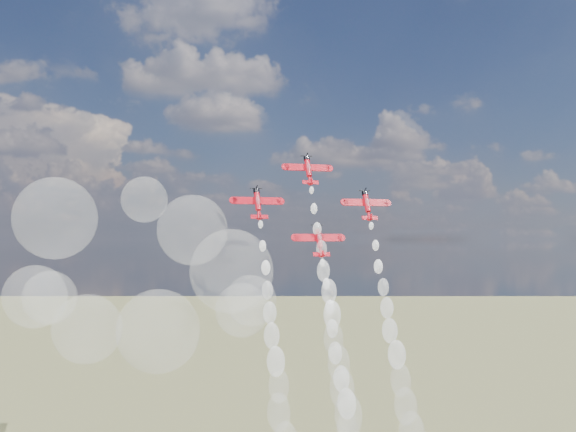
% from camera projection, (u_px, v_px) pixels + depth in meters
% --- Properties ---
extents(plane_lead, '(10.81, 5.36, 7.19)m').
position_uv_depth(plane_lead, '(308.00, 170.00, 156.22)').
color(plane_lead, red).
rests_on(plane_lead, ground).
extents(plane_left, '(10.81, 5.36, 7.19)m').
position_uv_depth(plane_left, '(258.00, 203.00, 148.62)').
color(plane_left, red).
rests_on(plane_left, ground).
extents(plane_right, '(10.81, 5.36, 7.19)m').
position_uv_depth(plane_right, '(367.00, 205.00, 155.65)').
color(plane_right, red).
rests_on(plane_right, ground).
extents(plane_slot, '(10.81, 5.36, 7.19)m').
position_uv_depth(plane_slot, '(319.00, 240.00, 148.05)').
color(plane_slot, red).
rests_on(plane_slot, ground).
extents(smoke_trail_lead, '(5.34, 25.50, 48.61)m').
position_uv_depth(smoke_trail_lead, '(338.00, 361.00, 135.89)').
color(smoke_trail_lead, white).
rests_on(smoke_trail_lead, plane_lead).
extents(smoke_trail_left, '(5.36, 24.96, 48.81)m').
position_uv_depth(smoke_trail_left, '(281.00, 411.00, 128.24)').
color(smoke_trail_left, white).
rests_on(smoke_trail_left, plane_left).
extents(smoke_trail_right, '(6.07, 25.25, 47.99)m').
position_uv_depth(smoke_trail_right, '(405.00, 402.00, 135.31)').
color(smoke_trail_right, white).
rests_on(smoke_trail_right, plane_right).
extents(drifted_smoke_cloud, '(62.00, 38.72, 49.40)m').
position_uv_depth(drifted_smoke_cloud, '(145.00, 282.00, 161.32)').
color(drifted_smoke_cloud, white).
rests_on(drifted_smoke_cloud, ground).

